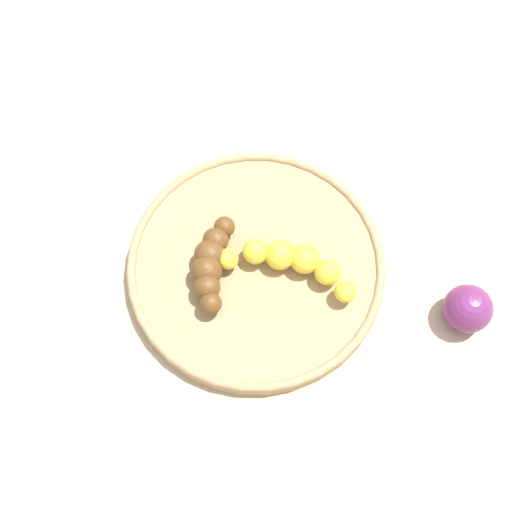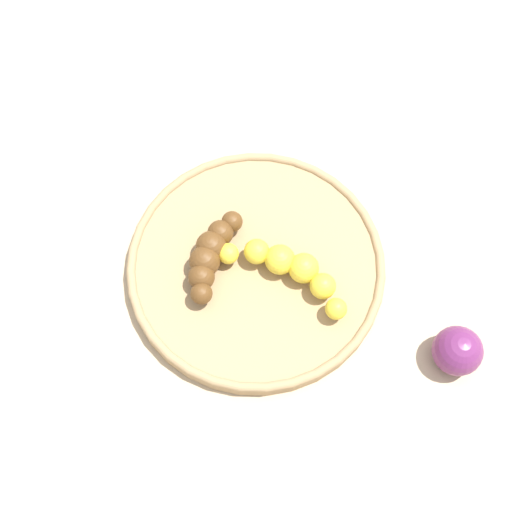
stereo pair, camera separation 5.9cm
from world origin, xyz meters
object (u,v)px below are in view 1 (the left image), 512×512
fruit_bowl (256,265)px  plum_purple (468,309)px  banana_overripe (211,263)px  banana_yellow (290,261)px

fruit_bowl → plum_purple: 0.23m
banana_overripe → banana_yellow: bearing=-169.9°
fruit_bowl → banana_overripe: size_ratio=2.56×
fruit_bowl → plum_purple: (0.22, -0.07, 0.01)m
fruit_bowl → banana_yellow: bearing=-12.1°
fruit_bowl → banana_overripe: bearing=-175.8°
banana_overripe → plum_purple: (0.27, -0.07, -0.01)m
banana_overripe → banana_yellow: 0.09m
banana_overripe → fruit_bowl: bearing=-162.9°
fruit_bowl → plum_purple: plum_purple is taller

